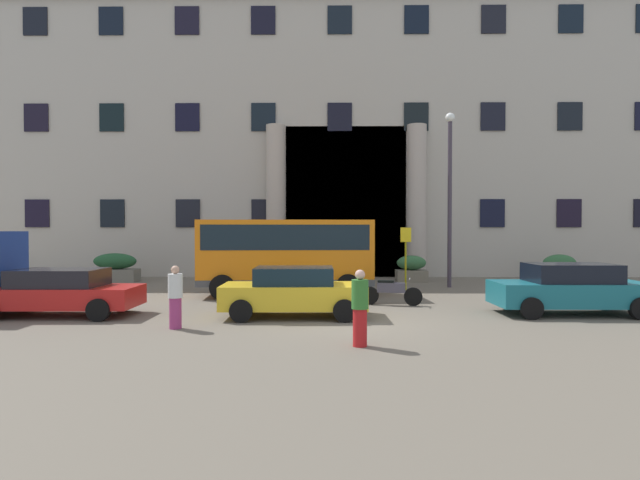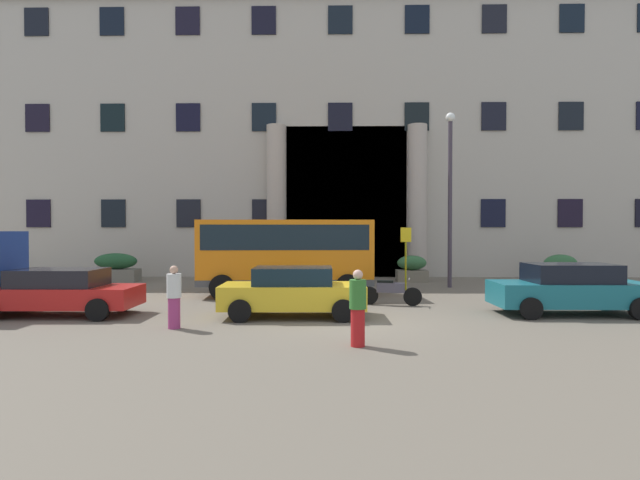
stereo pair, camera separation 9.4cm
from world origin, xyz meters
TOP-DOWN VIEW (x-y plane):
  - ground_plane at (0.00, 0.00)m, footprint 80.00×64.00m
  - office_building_facade at (0.00, 17.47)m, footprint 40.38×9.76m
  - orange_minibus at (-2.24, 5.50)m, footprint 6.55×2.85m
  - bus_stop_sign at (2.58, 7.30)m, footprint 0.44×0.08m
  - hedge_planter_entrance_left at (10.53, 10.64)m, footprint 1.67×0.83m
  - hedge_planter_far_west at (3.41, 10.68)m, footprint 1.47×0.92m
  - hedge_planter_east at (-10.94, 10.51)m, footprint 2.17×0.95m
  - parked_estate_mid at (6.43, 1.34)m, footprint 4.41×1.92m
  - parked_compact_extra at (-8.41, 0.92)m, footprint 4.43×1.97m
  - white_taxi_kerbside at (-1.65, 0.84)m, footprint 4.10×1.99m
  - scooter_by_planter at (1.37, 3.09)m, footprint 2.01×0.65m
  - pedestrian_child_trailing at (-0.03, -2.71)m, footprint 0.36×0.36m
  - pedestrian_man_crossing at (-4.52, -0.88)m, footprint 0.36×0.36m
  - lamppost_plaza_centre at (4.64, 8.27)m, footprint 0.40×0.40m

SIDE VIEW (x-z plane):
  - ground_plane at x=0.00m, z-range -0.12..0.00m
  - scooter_by_planter at x=1.37m, z-range 0.01..0.91m
  - hedge_planter_far_west at x=3.41m, z-range -0.02..1.24m
  - hedge_planter_entrance_left at x=10.53m, z-range -0.02..1.30m
  - hedge_planter_east at x=-10.94m, z-range -0.02..1.35m
  - parked_compact_extra at x=-8.41m, z-range 0.02..1.38m
  - white_taxi_kerbside at x=-1.65m, z-range 0.02..1.44m
  - parked_estate_mid at x=6.43m, z-range 0.01..1.50m
  - pedestrian_man_crossing at x=-4.52m, z-range 0.00..1.58m
  - pedestrian_child_trailing at x=-0.03m, z-range 0.00..1.63m
  - bus_stop_sign at x=2.58m, z-range 0.31..2.90m
  - orange_minibus at x=-2.24m, z-range 0.27..3.12m
  - lamppost_plaza_centre at x=4.64m, z-range 0.62..8.18m
  - office_building_facade at x=0.00m, z-range -0.01..15.42m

